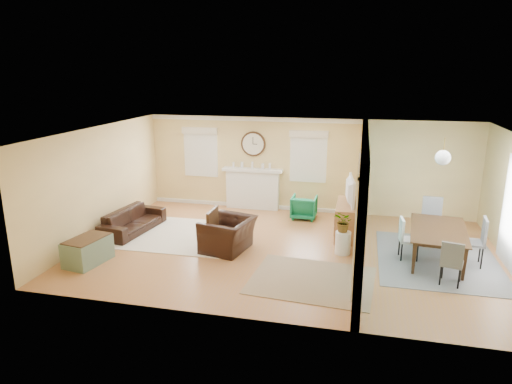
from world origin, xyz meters
TOP-DOWN VIEW (x-y plane):
  - floor at (0.00, 0.00)m, footprint 9.00×9.00m
  - wall_back at (0.00, 3.00)m, footprint 9.00×0.02m
  - wall_front at (0.00, -3.00)m, footprint 9.00×0.02m
  - wall_left at (-4.50, 0.00)m, footprint 0.02×6.00m
  - ceiling at (0.00, 0.00)m, footprint 9.00×6.00m
  - partition at (1.51, 0.28)m, footprint 0.17×6.00m
  - fireplace at (-1.50, 2.88)m, footprint 1.70×0.30m
  - wall_clock at (-1.50, 2.97)m, footprint 0.70×0.07m
  - window_left at (-3.05, 2.95)m, footprint 1.05×0.13m
  - window_right at (0.05, 2.95)m, footprint 1.05×0.13m
  - pendant at (3.00, 0.00)m, footprint 0.30×0.30m
  - rug_cream at (-2.59, 0.35)m, footprint 2.78×2.42m
  - rug_jute at (0.68, -1.39)m, footprint 2.41×2.03m
  - rug_grey at (3.13, 0.16)m, footprint 2.41×3.01m
  - sofa at (-3.91, 0.33)m, footprint 0.96×1.98m
  - eames_chair at (-1.29, -0.30)m, footprint 1.17×1.28m
  - green_chair at (0.05, 2.31)m, footprint 0.66×0.68m
  - trunk at (-3.90, -1.62)m, footprint 0.72×1.02m
  - credenza at (1.19, 1.23)m, footprint 0.48×1.41m
  - tv at (1.17, 1.23)m, footprint 0.27×1.10m
  - garden_stool at (1.18, 0.07)m, footprint 0.33×0.33m
  - potted_plant at (1.18, 0.07)m, footprint 0.54×0.54m
  - dining_table at (3.13, 0.16)m, footprint 1.28×2.05m
  - dining_chair_n at (3.13, 1.35)m, footprint 0.47×0.47m
  - dining_chair_s at (3.19, -0.95)m, footprint 0.47×0.47m
  - dining_chair_w at (2.53, 0.09)m, footprint 0.42×0.42m
  - dining_chair_e at (3.74, 0.06)m, footprint 0.49×0.49m

SIDE VIEW (x-z plane):
  - floor at x=0.00m, z-range 0.00..0.00m
  - rug_grey at x=3.13m, z-range 0.00..0.01m
  - rug_jute at x=0.68m, z-range 0.00..0.01m
  - rug_cream at x=-2.59m, z-range 0.00..0.01m
  - garden_stool at x=1.18m, z-range 0.00..0.49m
  - trunk at x=-3.90m, z-range 0.00..0.54m
  - sofa at x=-3.91m, z-range 0.00..0.56m
  - green_chair at x=0.05m, z-range 0.00..0.61m
  - dining_table at x=3.13m, z-range 0.00..0.69m
  - eames_chair at x=-1.29m, z-range 0.00..0.72m
  - credenza at x=1.19m, z-range 0.00..0.80m
  - dining_chair_s at x=3.19m, z-range 0.07..0.94m
  - dining_chair_w at x=2.53m, z-range 0.08..0.96m
  - dining_chair_n at x=3.13m, z-range 0.09..1.09m
  - dining_chair_e at x=3.74m, z-range 0.09..1.10m
  - fireplace at x=-1.50m, z-range 0.01..1.18m
  - potted_plant at x=1.18m, z-range 0.49..0.95m
  - tv at x=1.17m, z-range 0.80..1.43m
  - wall_back at x=0.00m, z-range 0.00..2.60m
  - wall_front at x=0.00m, z-range 0.00..2.60m
  - wall_left at x=-4.50m, z-range 0.00..2.60m
  - partition at x=1.51m, z-range 0.06..2.66m
  - window_left at x=-3.05m, z-range 0.95..2.37m
  - window_right at x=0.05m, z-range 0.95..2.37m
  - wall_clock at x=-1.50m, z-range 1.50..2.20m
  - pendant at x=3.00m, z-range 1.93..2.48m
  - ceiling at x=0.00m, z-range 2.59..2.61m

